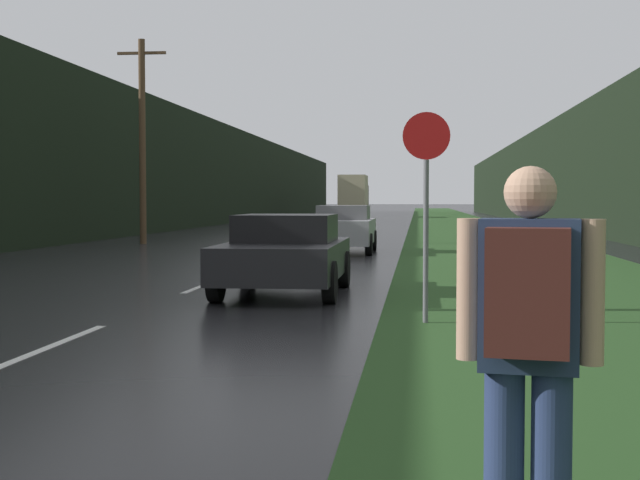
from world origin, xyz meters
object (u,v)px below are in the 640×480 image
Objects in this scene: car_passing_near at (285,253)px; car_passing_far at (343,228)px; delivery_truck at (354,196)px; hitchhiker_with_backpack at (528,345)px; stop_sign at (426,198)px.

car_passing_far is at bearing -90.00° from car_passing_near.
car_passing_far is at bearing -86.23° from delivery_truck.
hitchhiker_with_backpack is 0.43× the size of car_passing_far.
delivery_truck is at bearing 103.47° from hitchhiker_with_backpack.
car_passing_near is 65.66m from delivery_truck.
delivery_truck is at bearing -86.23° from car_passing_far.
stop_sign is 7.86m from hitchhiker_with_backpack.
car_passing_far is (-0.00, 11.98, 0.04)m from car_passing_near.
stop_sign is 0.38× the size of delivery_truck.
car_passing_near is at bearing 90.00° from car_passing_far.
delivery_truck is (-3.53, 53.57, 1.22)m from car_passing_far.
car_passing_near is at bearing 112.40° from hitchhiker_with_backpack.
stop_sign is 4.34m from car_passing_near.
car_passing_far is (-2.74, 23.32, -0.28)m from hitchhiker_with_backpack.
delivery_truck is (-6.26, 76.89, 0.94)m from hitchhiker_with_backpack.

